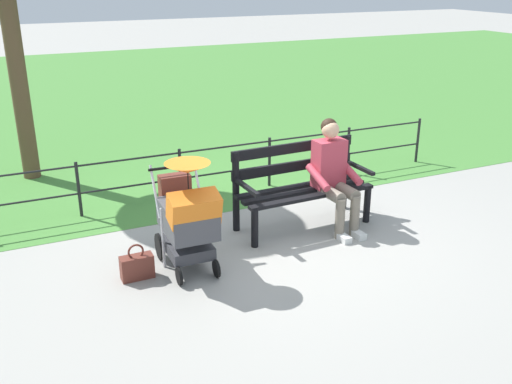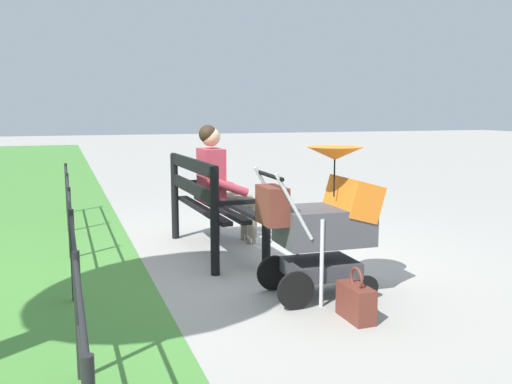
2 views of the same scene
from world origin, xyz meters
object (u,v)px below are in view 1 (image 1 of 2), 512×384
person_on_bench (334,172)px  handbag (137,266)px  park_bench (300,182)px  stroller (188,215)px

person_on_bench → handbag: size_ratio=3.45×
park_bench → handbag: bearing=13.2°
park_bench → person_on_bench: (-0.31, 0.22, 0.15)m
handbag → park_bench: bearing=-166.8°
park_bench → person_on_bench: person_on_bench is taller
park_bench → person_on_bench: size_ratio=1.27×
stroller → handbag: bearing=-2.4°
stroller → park_bench: bearing=-161.7°
park_bench → person_on_bench: 0.41m
person_on_bench → stroller: size_ratio=1.11×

